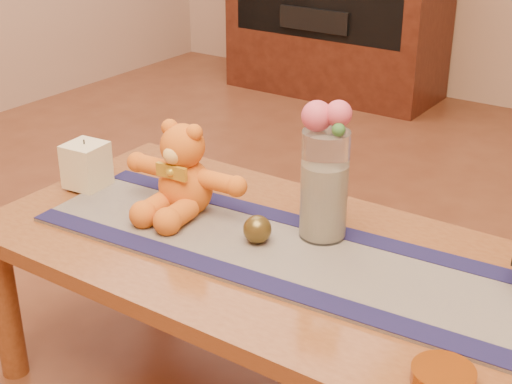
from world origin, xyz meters
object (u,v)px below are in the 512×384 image
Objects in this scene: glass_vase at (324,185)px; bronze_ball at (257,229)px; amber_dish at (443,376)px; pillar_candle at (86,165)px; teddy_bear at (185,169)px.

glass_vase reaches higher than bronze_ball.
pillar_candle is at bearing 168.21° from amber_dish.
pillar_candle is 1.81× the size of bronze_ball.
pillar_candle is 0.56m from bronze_ball.
teddy_bear is 2.92× the size of amber_dish.
glass_vase is at bearing 7.32° from teddy_bear.
pillar_candle is 0.46× the size of glass_vase.
pillar_candle is (-0.31, -0.04, -0.05)m from teddy_bear.
pillar_candle reaches higher than bronze_ball.
glass_vase is at bearing 9.28° from pillar_candle.
bronze_ball is at bearing -133.28° from glass_vase.
teddy_bear reaches higher than amber_dish.
amber_dish is (0.43, -0.34, -0.12)m from glass_vase.
teddy_bear is 1.25× the size of glass_vase.
bronze_ball is (0.25, -0.04, -0.08)m from teddy_bear.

